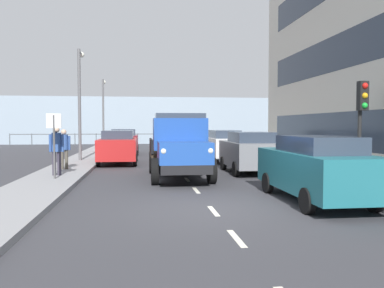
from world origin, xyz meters
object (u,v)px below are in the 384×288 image
Objects in this scene: car_grey_kerbside_1 at (250,152)px; lamp_post_promenade at (80,93)px; car_white_kerbside_2 at (223,145)px; traffic_light_near at (362,110)px; pedestrian_strolling at (64,146)px; car_red_oppositeside_0 at (118,146)px; lamp_post_far at (103,106)px; car_teal_kerbside_near at (315,168)px; truck_vintage_blue at (180,147)px; street_sign at (54,134)px; pedestrian_couple_a at (56,146)px; car_maroon_oppositeside_1 at (124,141)px.

car_grey_kerbside_1 is 0.65× the size of lamp_post_promenade.
traffic_light_near is (-2.26, 10.03, 1.58)m from car_white_kerbside_2.
pedestrian_strolling is 0.29× the size of lamp_post_promenade.
lamp_post_promenade is at bearing -45.59° from traffic_light_near.
car_white_kerbside_2 is (-0.00, -5.44, 0.00)m from car_grey_kerbside_1.
lamp_post_far reaches higher than car_red_oppositeside_0.
truck_vintage_blue is at bearing -57.06° from car_teal_kerbside_near.
car_white_kerbside_2 is at bearing -135.40° from street_sign.
street_sign is (9.75, -2.65, -0.79)m from traffic_light_near.
pedestrian_couple_a is at bearing -34.78° from car_teal_kerbside_near.
car_red_oppositeside_0 is 2.47× the size of pedestrian_couple_a.
lamp_post_far reaches higher than car_white_kerbside_2.
car_grey_kerbside_1 and car_red_oppositeside_0 have the same top height.
traffic_light_near reaches higher than car_teal_kerbside_near.
lamp_post_promenade reaches higher than pedestrian_strolling.
pedestrian_strolling is at bearing 29.49° from car_white_kerbside_2.
street_sign reaches higher than pedestrian_couple_a.
truck_vintage_blue reaches higher than pedestrian_couple_a.
lamp_post_far is at bearing -90.35° from pedestrian_strolling.
pedestrian_strolling is 0.52× the size of traffic_light_near.
traffic_light_near is at bearing 150.45° from pedestrian_strolling.
car_teal_kerbside_near and car_maroon_oppositeside_1 have the same top height.
car_white_kerbside_2 is 14.83m from lamp_post_far.
truck_vintage_blue is at bearing 122.99° from lamp_post_promenade.
car_maroon_oppositeside_1 is (2.59, -12.86, -0.28)m from truck_vintage_blue.
lamp_post_far is (4.53, -19.40, 2.40)m from truck_vintage_blue.
truck_vintage_blue is 1.24× the size of car_white_kerbside_2.
car_maroon_oppositeside_1 is 2.20× the size of pedestrian_couple_a.
street_sign is (7.49, 1.95, 0.79)m from car_grey_kerbside_1.
lamp_post_far is (7.62, -17.87, 2.68)m from car_grey_kerbside_1.
car_grey_kerbside_1 is at bearing -90.00° from car_teal_kerbside_near.
car_grey_kerbside_1 is 5.44m from car_white_kerbside_2.
pedestrian_strolling reaches higher than car_red_oppositeside_0.
car_grey_kerbside_1 is at bearing -153.70° from truck_vintage_blue.
lamp_post_promenade reaches higher than car_white_kerbside_2.
car_teal_kerbside_near and car_white_kerbside_2 have the same top height.
pedestrian_couple_a is at bearing 7.65° from car_grey_kerbside_1.
pedestrian_couple_a is 10.56m from traffic_light_near.
truck_vintage_blue is at bearing -174.57° from street_sign.
car_grey_kerbside_1 is 9.92m from lamp_post_promenade.
truck_vintage_blue is 1.48× the size of car_grey_kerbside_1.
lamp_post_far is (0.02, -18.89, 2.36)m from pedestrian_couple_a.
car_teal_kerbside_near is 2.02× the size of street_sign.
truck_vintage_blue reaches higher than car_maroon_oppositeside_1.
car_teal_kerbside_near is 0.78× the size of lamp_post_promenade.
lamp_post_far is at bearing -89.61° from street_sign.
street_sign is at bearing -30.18° from car_teal_kerbside_near.
lamp_post_promenade is at bearing -57.01° from truck_vintage_blue.
car_white_kerbside_2 is at bearing 178.84° from lamp_post_promenade.
car_teal_kerbside_near is 9.26m from pedestrian_couple_a.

